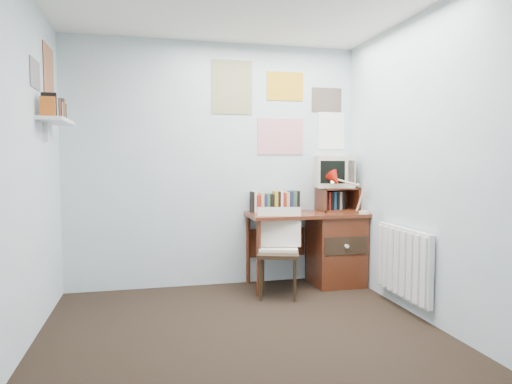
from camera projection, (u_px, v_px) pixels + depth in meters
ground at (253, 352)px, 3.09m from camera, size 3.50×3.50×0.00m
back_wall at (215, 165)px, 4.70m from camera, size 3.00×0.02×2.50m
left_wall at (3, 169)px, 2.66m from camera, size 0.02×3.50×2.50m
right_wall at (452, 167)px, 3.35m from camera, size 0.02×3.50×2.50m
desk at (330, 246)px, 4.77m from camera, size 1.20×0.55×0.76m
desk_chair at (278, 254)px, 4.32m from camera, size 0.52×0.51×0.82m
desk_lamp at (364, 195)px, 4.58m from camera, size 0.27×0.24×0.38m
tv_riser at (337, 199)px, 4.87m from camera, size 0.40×0.30×0.25m
crt_tv at (334, 170)px, 4.86m from camera, size 0.45×0.43×0.37m
book_row at (279, 201)px, 4.79m from camera, size 0.60×0.14×0.22m
radiator at (403, 262)px, 3.93m from camera, size 0.09×0.80×0.60m
wall_shelf at (56, 121)px, 3.73m from camera, size 0.20×0.62×0.24m
posters_back at (281, 108)px, 4.82m from camera, size 1.20×0.01×0.90m
posters_left at (42, 73)px, 3.68m from camera, size 0.01×0.70×0.60m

